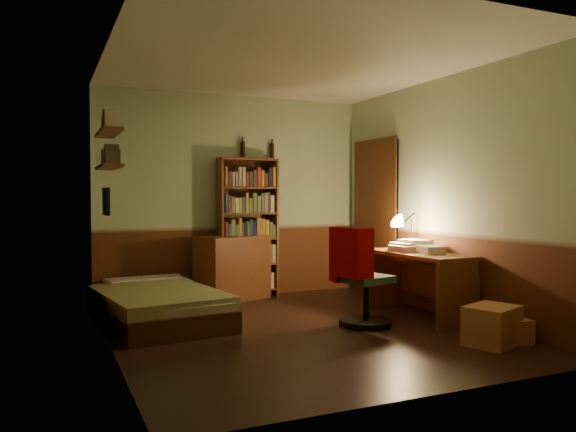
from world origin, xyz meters
name	(u,v)px	position (x,y,z in m)	size (l,w,h in m)	color
floor	(298,330)	(0.00, 0.00, -0.01)	(3.50, 4.00, 0.02)	black
ceiling	(298,60)	(0.00, 0.00, 2.61)	(3.50, 4.00, 0.02)	silver
wall_back	(233,196)	(0.00, 2.01, 1.30)	(3.50, 0.02, 2.60)	#A2BA91
wall_left	(108,196)	(-1.76, 0.00, 1.30)	(0.02, 4.00, 2.60)	#A2BA91
wall_right	(444,196)	(1.76, 0.00, 1.30)	(0.02, 4.00, 2.60)	#A2BA91
wall_front	(430,196)	(0.00, -2.01, 1.30)	(3.50, 0.02, 2.60)	#A2BA91
doorway	(376,219)	(1.72, 1.30, 1.00)	(0.06, 0.90, 2.00)	black
door_trim	(374,219)	(1.69, 1.30, 1.00)	(0.02, 0.98, 2.08)	#3A1D0C
bed	(156,293)	(-1.19, 0.97, 0.29)	(1.04, 1.94, 0.58)	#546C37
dresser	(233,268)	(-0.09, 1.76, 0.40)	(0.90, 0.45, 0.80)	#5B2E17
mini_stereo	(234,230)	(-0.03, 1.89, 0.87)	(0.23, 0.18, 0.12)	#B2B2B7
bookshelf	(248,228)	(0.14, 1.85, 0.89)	(0.77, 0.24, 1.79)	#5B2E17
bottle_left	(243,150)	(0.11, 1.96, 1.89)	(0.06, 0.06, 0.22)	black
bottle_right	(272,151)	(0.52, 1.96, 1.89)	(0.06, 0.06, 0.21)	black
desk	(418,284)	(1.44, 0.03, 0.35)	(0.54, 1.30, 0.69)	#5B2E17
paper_stack	(415,245)	(1.49, 0.16, 0.76)	(0.23, 0.32, 0.13)	silver
desk_lamp	(411,225)	(1.61, 0.39, 0.97)	(0.16, 0.16, 0.54)	black
office_chair	(366,278)	(0.70, -0.11, 0.48)	(0.48, 0.42, 0.95)	#355B3B
red_jacket	(367,206)	(0.84, 0.10, 1.20)	(0.22, 0.41, 0.49)	#B50606
wall_shelf_lower	(109,167)	(-1.64, 1.10, 1.60)	(0.20, 0.90, 0.03)	#5B2E17
wall_shelf_upper	(108,133)	(-1.64, 1.10, 1.95)	(0.20, 0.90, 0.03)	#5B2E17
framed_picture	(106,201)	(-1.72, 0.60, 1.25)	(0.04, 0.32, 0.26)	black
cardboard_box_a	(492,325)	(1.31, -1.20, 0.17)	(0.46, 0.36, 0.34)	#A67244
cardboard_box_b	(511,331)	(1.51, -1.22, 0.11)	(0.31, 0.25, 0.22)	#A67244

